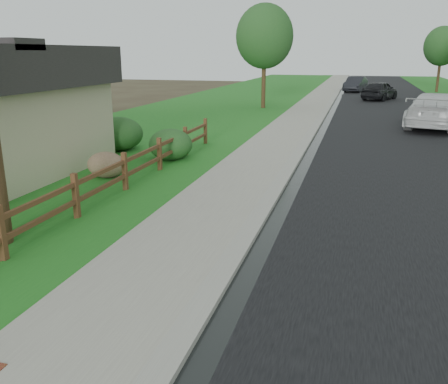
% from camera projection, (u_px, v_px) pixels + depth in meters
% --- Properties ---
extents(road, '(8.00, 90.00, 0.02)m').
position_uv_depth(road, '(388.00, 103.00, 36.29)').
color(road, black).
rests_on(road, ground).
extents(curb, '(0.40, 90.00, 0.12)m').
position_uv_depth(curb, '(332.00, 101.00, 37.36)').
color(curb, gray).
rests_on(curb, ground).
extents(wet_gutter, '(0.50, 90.00, 0.00)m').
position_uv_depth(wet_gutter, '(337.00, 101.00, 37.28)').
color(wet_gutter, black).
rests_on(wet_gutter, road).
extents(sidewalk, '(2.20, 90.00, 0.10)m').
position_uv_depth(sidewalk, '(315.00, 100.00, 37.70)').
color(sidewalk, gray).
rests_on(sidewalk, ground).
extents(grass_strip, '(1.60, 90.00, 0.06)m').
position_uv_depth(grass_strip, '(292.00, 100.00, 38.20)').
color(grass_strip, '#1B601B').
rests_on(grass_strip, ground).
extents(lawn_near, '(9.00, 90.00, 0.04)m').
position_uv_depth(lawn_near, '(229.00, 98.00, 39.55)').
color(lawn_near, '#1B601B').
rests_on(lawn_near, ground).
extents(ranch_fence, '(0.12, 16.92, 1.10)m').
position_uv_depth(ranch_fence, '(102.00, 181.00, 11.83)').
color(ranch_fence, '#51381B').
rests_on(ranch_fence, ground).
extents(white_suv, '(3.84, 6.45, 1.75)m').
position_uv_depth(white_suv, '(436.00, 110.00, 23.93)').
color(white_suv, silver).
rests_on(white_suv, road).
extents(dark_car_mid, '(3.26, 4.73, 1.50)m').
position_uv_depth(dark_car_mid, '(380.00, 90.00, 38.18)').
color(dark_car_mid, black).
rests_on(dark_car_mid, road).
extents(dark_car_far, '(2.37, 4.59, 1.44)m').
position_uv_depth(dark_car_far, '(355.00, 84.00, 46.24)').
color(dark_car_far, black).
rests_on(dark_car_far, road).
extents(boulder, '(1.34, 1.09, 0.80)m').
position_uv_depth(boulder, '(106.00, 165.00, 14.46)').
color(boulder, brown).
rests_on(boulder, ground).
extents(shrub_c, '(2.05, 2.05, 1.12)m').
position_uv_depth(shrub_c, '(171.00, 145.00, 16.81)').
color(shrub_c, '#184420').
rests_on(shrub_c, ground).
extents(shrub_d, '(2.08, 2.08, 1.31)m').
position_uv_depth(shrub_d, '(118.00, 134.00, 18.42)').
color(shrub_d, '#184420').
rests_on(shrub_d, ground).
extents(tree_mid_left, '(3.82, 3.82, 6.83)m').
position_uv_depth(tree_mid_left, '(265.00, 37.00, 31.33)').
color(tree_mid_left, '#362616').
rests_on(tree_mid_left, ground).
extents(tree_far_right, '(3.31, 3.31, 6.11)m').
position_uv_depth(tree_far_right, '(442.00, 46.00, 44.49)').
color(tree_far_right, '#362616').
rests_on(tree_far_right, ground).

